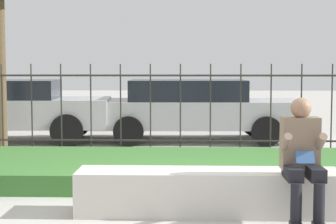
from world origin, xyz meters
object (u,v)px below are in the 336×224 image
(stone_bench, at_px, (208,194))
(car_parked_left, at_px, (9,108))
(car_parked_center, at_px, (194,108))
(person_seated_reader, at_px, (302,155))

(stone_bench, height_order, car_parked_left, car_parked_left)
(stone_bench, distance_m, car_parked_center, 5.96)
(stone_bench, bearing_deg, person_seated_reader, -19.01)
(person_seated_reader, height_order, car_parked_center, car_parked_center)
(stone_bench, bearing_deg, car_parked_left, 125.06)
(car_parked_center, bearing_deg, person_seated_reader, -82.11)
(car_parked_center, xyz_separation_m, car_parked_left, (-3.88, -0.28, 0.01))
(car_parked_left, bearing_deg, car_parked_center, -0.24)
(stone_bench, relative_size, person_seated_reader, 2.23)
(car_parked_center, relative_size, car_parked_left, 1.05)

